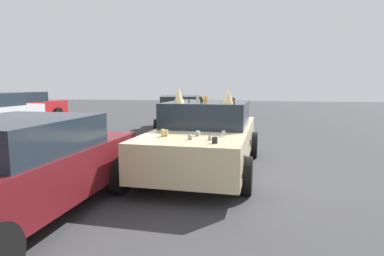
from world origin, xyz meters
TOP-DOWN VIEW (x-y plane):
  - ground_plane at (0.00, 0.00)m, footprint 60.00×60.00m
  - art_car_decorated at (0.04, -0.00)m, footprint 4.70×2.30m
  - parked_sedan_near_left at (5.79, 1.75)m, footprint 4.47×2.69m
  - parked_sedan_far_right at (-3.10, 2.19)m, footprint 4.41×2.19m
  - parked_sedan_behind_right at (7.25, 9.96)m, footprint 4.67×2.52m

SIDE VIEW (x-z plane):
  - ground_plane at x=0.00m, z-range 0.00..0.00m
  - parked_sedan_near_left at x=5.79m, z-range 0.01..1.39m
  - parked_sedan_far_right at x=-3.10m, z-range 0.02..1.40m
  - art_car_decorated at x=0.04m, z-range -0.16..1.61m
  - parked_sedan_behind_right at x=7.25m, z-range 0.02..1.49m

